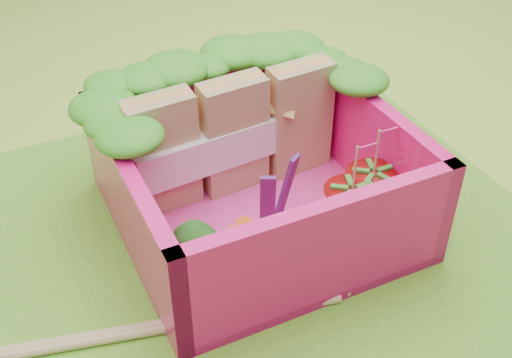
{
  "coord_description": "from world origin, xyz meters",
  "views": [
    {
      "loc": [
        -1.05,
        -2.04,
        2.13
      ],
      "look_at": [
        0.0,
        0.15,
        0.28
      ],
      "focal_mm": 45.0,
      "sensor_mm": 36.0,
      "label": 1
    }
  ],
  "objects_px": {
    "sandwich_stack": "(235,136)",
    "broccoli": "(194,247)",
    "bento_box": "(256,175)",
    "strawberry_left": "(350,212)",
    "chopsticks": "(76,341)",
    "strawberry_right": "(371,195)"
  },
  "relations": [
    {
      "from": "sandwich_stack",
      "to": "broccoli",
      "type": "bearing_deg",
      "value": -128.17
    },
    {
      "from": "bento_box",
      "to": "strawberry_left",
      "type": "xyz_separation_m",
      "value": [
        0.32,
        -0.34,
        -0.09
      ]
    },
    {
      "from": "chopsticks",
      "to": "sandwich_stack",
      "type": "bearing_deg",
      "value": 32.92
    },
    {
      "from": "sandwich_stack",
      "to": "chopsticks",
      "type": "relative_size",
      "value": 0.48
    },
    {
      "from": "chopsticks",
      "to": "bento_box",
      "type": "bearing_deg",
      "value": 21.38
    },
    {
      "from": "sandwich_stack",
      "to": "broccoli",
      "type": "relative_size",
      "value": 3.27
    },
    {
      "from": "broccoli",
      "to": "strawberry_right",
      "type": "bearing_deg",
      "value": 1.4
    },
    {
      "from": "bento_box",
      "to": "chopsticks",
      "type": "distance_m",
      "value": 1.09
    },
    {
      "from": "sandwich_stack",
      "to": "strawberry_right",
      "type": "height_order",
      "value": "sandwich_stack"
    },
    {
      "from": "sandwich_stack",
      "to": "broccoli",
      "type": "xyz_separation_m",
      "value": [
        -0.44,
        -0.56,
        -0.1
      ]
    },
    {
      "from": "sandwich_stack",
      "to": "chopsticks",
      "type": "distance_m",
      "value": 1.23
    },
    {
      "from": "bento_box",
      "to": "sandwich_stack",
      "type": "relative_size",
      "value": 1.19
    },
    {
      "from": "strawberry_right",
      "to": "sandwich_stack",
      "type": "bearing_deg",
      "value": 131.04
    },
    {
      "from": "chopsticks",
      "to": "strawberry_right",
      "type": "bearing_deg",
      "value": 4.23
    },
    {
      "from": "bento_box",
      "to": "strawberry_left",
      "type": "distance_m",
      "value": 0.47
    },
    {
      "from": "broccoli",
      "to": "chopsticks",
      "type": "relative_size",
      "value": 0.15
    },
    {
      "from": "bento_box",
      "to": "broccoli",
      "type": "relative_size",
      "value": 3.9
    },
    {
      "from": "bento_box",
      "to": "chopsticks",
      "type": "relative_size",
      "value": 0.57
    },
    {
      "from": "sandwich_stack",
      "to": "strawberry_left",
      "type": "height_order",
      "value": "sandwich_stack"
    },
    {
      "from": "strawberry_left",
      "to": "broccoli",
      "type": "bearing_deg",
      "value": 177.04
    },
    {
      "from": "sandwich_stack",
      "to": "chopsticks",
      "type": "height_order",
      "value": "sandwich_stack"
    },
    {
      "from": "bento_box",
      "to": "strawberry_right",
      "type": "relative_size",
      "value": 2.57
    }
  ]
}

